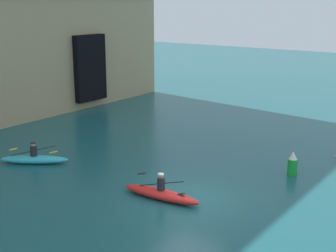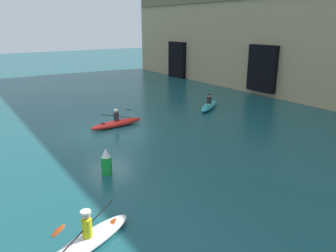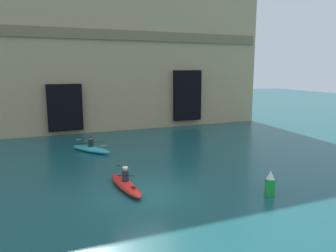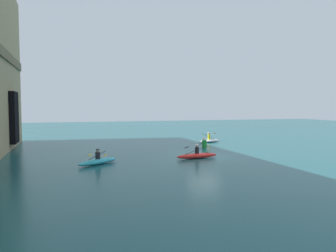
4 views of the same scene
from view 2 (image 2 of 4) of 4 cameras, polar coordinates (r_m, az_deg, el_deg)
ground_plane at (r=19.26m, az=-10.50°, el=-1.04°), size 120.00×120.00×0.00m
cliff_bluff at (r=32.83m, az=20.66°, el=19.42°), size 40.27×8.19×15.55m
kayak_white at (r=9.95m, az=-13.76°, el=-18.70°), size 1.86×3.20×1.13m
kayak_red at (r=20.09m, az=-8.96°, el=0.52°), size 0.99×3.51×1.09m
kayak_cyan at (r=24.37m, az=7.15°, el=3.59°), size 2.50×3.18×1.08m
marker_buoy at (r=13.84m, az=-10.69°, el=-6.22°), size 0.44×0.44×1.13m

